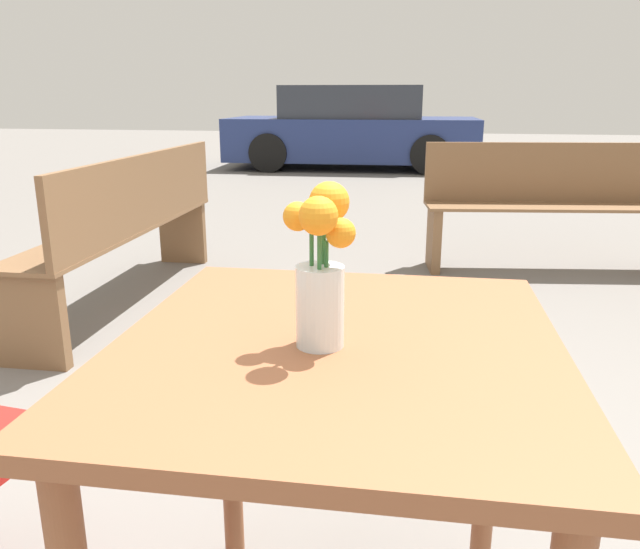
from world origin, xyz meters
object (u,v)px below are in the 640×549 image
flower_vase (321,275)px  bench_near (134,221)px  bench_middle (556,201)px  parked_car (353,129)px  table_front (338,405)px

flower_vase → bench_near: 2.72m
bench_middle → parked_car: size_ratio=0.44×
bench_middle → parked_car: parked_car is taller
bench_middle → table_front: bearing=-105.5°
table_front → bench_near: 2.68m
parked_car → table_front: bearing=-82.6°
table_front → bench_middle: bench_middle is taller
bench_near → bench_middle: size_ratio=1.10×
flower_vase → parked_car: bearing=97.3°
table_front → flower_vase: size_ratio=3.19×
table_front → bench_middle: (0.96, 3.46, -0.17)m
flower_vase → bench_near: size_ratio=0.13×
table_front → flower_vase: flower_vase is taller
table_front → flower_vase: bearing=-127.2°
bench_near → bench_middle: 2.76m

